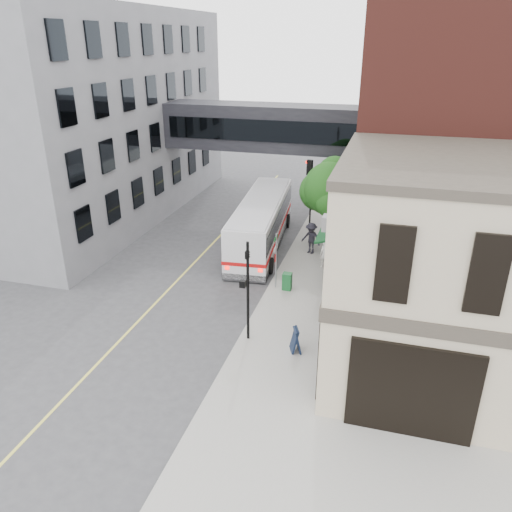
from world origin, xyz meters
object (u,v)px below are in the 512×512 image
Objects in this scene: bus at (261,221)px; pedestrian_a at (325,255)px; newspaper_box at (287,281)px; pedestrian_b at (335,235)px; sandwich_board at (296,340)px; pedestrian_c at (311,238)px.

bus is 5.11m from pedestrian_a.
pedestrian_a is 3.54m from newspaper_box.
pedestrian_a is 0.97× the size of pedestrian_b.
bus is 6.82× the size of pedestrian_b.
bus reaches higher than sandwich_board.
bus is 10.47× the size of sandwich_board.
pedestrian_c reaches higher than newspaper_box.
newspaper_box is at bearing -72.55° from pedestrian_c.
pedestrian_a is at bearing 68.46° from sandwich_board.
newspaper_box is at bearing 83.96° from sandwich_board.
pedestrian_b is 6.49m from newspaper_box.
sandwich_board is at bearing -100.27° from pedestrian_b.
pedestrian_a reaches higher than sandwich_board.
pedestrian_b reaches higher than newspaper_box.
bus is at bearing 176.82° from pedestrian_b.
pedestrian_b is at bearing 67.60° from sandwich_board.
bus is at bearing 89.85° from sandwich_board.
pedestrian_a is 8.54m from sandwich_board.
pedestrian_a is 0.82× the size of pedestrian_c.
bus is 4.61m from pedestrian_b.
newspaper_box is (-1.44, -3.21, -0.33)m from pedestrian_a.
newspaper_box is at bearing -99.23° from pedestrian_a.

